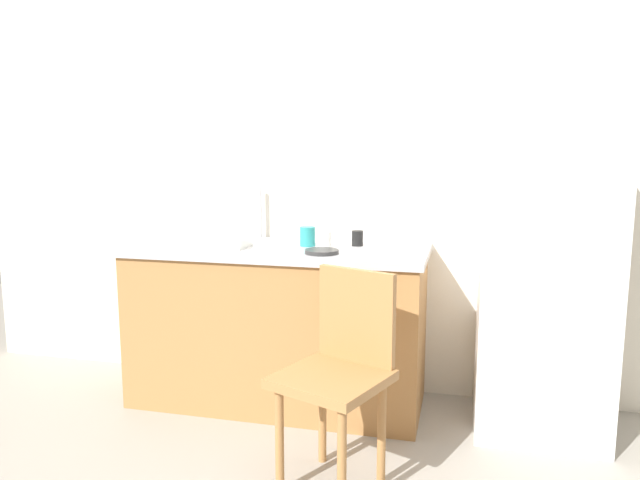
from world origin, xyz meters
TOP-DOWN VIEW (x-y plane):
  - ground_plane at (0.00, 0.00)m, footprint 8.00×8.00m
  - back_wall at (0.00, 1.00)m, footprint 4.80×0.10m
  - cabinet_base at (-0.35, 0.65)m, footprint 1.56×0.60m
  - countertop at (-0.35, 0.65)m, footprint 1.60×0.64m
  - faucet at (-0.53, 0.90)m, footprint 0.02×0.02m
  - refrigerator at (1.01, 0.66)m, footprint 0.61×0.57m
  - chair at (0.15, -0.06)m, footprint 0.52×0.52m
  - dish_tray at (-0.63, 0.55)m, footprint 0.28×0.20m
  - hotplate at (-0.06, 0.49)m, footprint 0.17×0.17m
  - cup_black at (0.07, 0.76)m, footprint 0.06×0.06m
  - cup_teal at (-0.19, 0.70)m, footprint 0.08×0.08m
  - cup_white at (-0.09, 0.67)m, footprint 0.07×0.07m

SIDE VIEW (x-z plane):
  - ground_plane at x=0.00m, z-range 0.00..0.00m
  - cabinet_base at x=-0.35m, z-range 0.00..0.83m
  - chair at x=0.15m, z-range 0.05..0.94m
  - refrigerator at x=1.01m, z-range 0.00..1.41m
  - countertop at x=-0.35m, z-range 0.83..0.87m
  - hotplate at x=-0.06m, z-range 0.87..0.89m
  - dish_tray at x=-0.63m, z-range 0.87..0.92m
  - cup_black at x=0.07m, z-range 0.87..0.95m
  - cup_white at x=-0.09m, z-range 0.87..0.96m
  - cup_teal at x=-0.19m, z-range 0.87..0.97m
  - faucet at x=-0.53m, z-range 0.87..1.16m
  - back_wall at x=0.00m, z-range 0.00..2.43m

